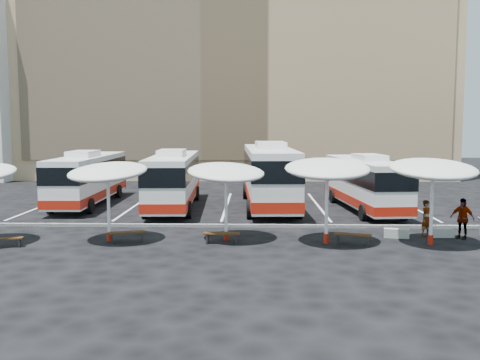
{
  "coord_description": "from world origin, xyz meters",
  "views": [
    {
      "loc": [
        1.73,
        -26.78,
        5.29
      ],
      "look_at": [
        1.0,
        3.0,
        2.2
      ],
      "focal_mm": 40.0,
      "sensor_mm": 36.0,
      "label": 1
    }
  ],
  "objects_px": {
    "sunshade_4": "(433,169)",
    "wood_bench_2": "(222,235)",
    "wood_bench_0": "(6,240)",
    "sunshade_2": "(226,173)",
    "bus_1": "(174,178)",
    "conc_bench_0": "(396,233)",
    "sunshade_1": "(108,172)",
    "bus_0": "(88,177)",
    "passenger_2": "(462,218)",
    "wood_bench_3": "(352,237)",
    "conc_bench_1": "(441,233)",
    "sunshade_3": "(327,169)",
    "bus_2": "(269,173)",
    "passenger_0": "(427,218)",
    "bus_3": "(364,181)",
    "wood_bench_1": "(127,234)"
  },
  "relations": [
    {
      "from": "wood_bench_0",
      "to": "conc_bench_0",
      "type": "distance_m",
      "value": 17.59
    },
    {
      "from": "conc_bench_1",
      "to": "sunshade_3",
      "type": "bearing_deg",
      "value": -165.6
    },
    {
      "from": "bus_3",
      "to": "bus_1",
      "type": "bearing_deg",
      "value": 171.28
    },
    {
      "from": "bus_0",
      "to": "passenger_2",
      "type": "xyz_separation_m",
      "value": [
        20.68,
        -10.23,
        -0.9
      ]
    },
    {
      "from": "conc_bench_0",
      "to": "passenger_2",
      "type": "height_order",
      "value": "passenger_2"
    },
    {
      "from": "bus_2",
      "to": "sunshade_1",
      "type": "xyz_separation_m",
      "value": [
        -7.57,
        -10.46,
        0.99
      ]
    },
    {
      "from": "bus_3",
      "to": "sunshade_1",
      "type": "bearing_deg",
      "value": -151.0
    },
    {
      "from": "wood_bench_1",
      "to": "conc_bench_0",
      "type": "height_order",
      "value": "wood_bench_1"
    },
    {
      "from": "bus_3",
      "to": "sunshade_4",
      "type": "distance_m",
      "value": 9.83
    },
    {
      "from": "wood_bench_0",
      "to": "sunshade_2",
      "type": "bearing_deg",
      "value": 10.24
    },
    {
      "from": "sunshade_3",
      "to": "conc_bench_1",
      "type": "relative_size",
      "value": 3.55
    },
    {
      "from": "wood_bench_3",
      "to": "conc_bench_1",
      "type": "relative_size",
      "value": 1.5
    },
    {
      "from": "bus_1",
      "to": "conc_bench_0",
      "type": "xyz_separation_m",
      "value": [
        11.81,
        -8.88,
        -1.71
      ]
    },
    {
      "from": "bus_0",
      "to": "bus_1",
      "type": "relative_size",
      "value": 0.96
    },
    {
      "from": "bus_0",
      "to": "passenger_0",
      "type": "distance_m",
      "value": 21.54
    },
    {
      "from": "bus_2",
      "to": "conc_bench_0",
      "type": "distance_m",
      "value": 11.2
    },
    {
      "from": "bus_1",
      "to": "sunshade_3",
      "type": "distance_m",
      "value": 13.22
    },
    {
      "from": "wood_bench_3",
      "to": "conc_bench_1",
      "type": "xyz_separation_m",
      "value": [
        4.51,
        1.75,
        -0.17
      ]
    },
    {
      "from": "bus_1",
      "to": "conc_bench_0",
      "type": "height_order",
      "value": "bus_1"
    },
    {
      "from": "bus_2",
      "to": "wood_bench_2",
      "type": "bearing_deg",
      "value": -105.01
    },
    {
      "from": "wood_bench_1",
      "to": "passenger_0",
      "type": "distance_m",
      "value": 14.04
    },
    {
      "from": "bus_1",
      "to": "sunshade_2",
      "type": "height_order",
      "value": "bus_1"
    },
    {
      "from": "conc_bench_1",
      "to": "passenger_0",
      "type": "relative_size",
      "value": 0.65
    },
    {
      "from": "wood_bench_2",
      "to": "passenger_2",
      "type": "bearing_deg",
      "value": 6.89
    },
    {
      "from": "wood_bench_3",
      "to": "conc_bench_0",
      "type": "bearing_deg",
      "value": 33.98
    },
    {
      "from": "sunshade_2",
      "to": "wood_bench_1",
      "type": "height_order",
      "value": "sunshade_2"
    },
    {
      "from": "bus_2",
      "to": "sunshade_1",
      "type": "height_order",
      "value": "bus_2"
    },
    {
      "from": "passenger_2",
      "to": "wood_bench_3",
      "type": "bearing_deg",
      "value": -121.91
    },
    {
      "from": "bus_0",
      "to": "sunshade_3",
      "type": "xyz_separation_m",
      "value": [
        14.22,
        -11.41,
        1.49
      ]
    },
    {
      "from": "sunshade_4",
      "to": "conc_bench_1",
      "type": "bearing_deg",
      "value": 56.88
    },
    {
      "from": "sunshade_1",
      "to": "passenger_2",
      "type": "bearing_deg",
      "value": 3.31
    },
    {
      "from": "bus_2",
      "to": "wood_bench_0",
      "type": "height_order",
      "value": "bus_2"
    },
    {
      "from": "sunshade_4",
      "to": "wood_bench_0",
      "type": "distance_m",
      "value": 18.81
    },
    {
      "from": "conc_bench_1",
      "to": "passenger_2",
      "type": "bearing_deg",
      "value": -17.82
    },
    {
      "from": "bus_2",
      "to": "passenger_0",
      "type": "relative_size",
      "value": 7.79
    },
    {
      "from": "passenger_2",
      "to": "sunshade_4",
      "type": "bearing_deg",
      "value": -102.13
    },
    {
      "from": "bus_1",
      "to": "conc_bench_0",
      "type": "relative_size",
      "value": 10.5
    },
    {
      "from": "bus_3",
      "to": "passenger_0",
      "type": "bearing_deg",
      "value": -85.7
    },
    {
      "from": "bus_0",
      "to": "sunshade_1",
      "type": "relative_size",
      "value": 2.55
    },
    {
      "from": "sunshade_3",
      "to": "bus_2",
      "type": "bearing_deg",
      "value": 101.92
    },
    {
      "from": "sunshade_4",
      "to": "bus_2",
      "type": "bearing_deg",
      "value": 122.21
    },
    {
      "from": "conc_bench_0",
      "to": "passenger_0",
      "type": "relative_size",
      "value": 0.66
    },
    {
      "from": "sunshade_2",
      "to": "sunshade_3",
      "type": "distance_m",
      "value": 4.55
    },
    {
      "from": "passenger_2",
      "to": "bus_2",
      "type": "bearing_deg",
      "value": 175.05
    },
    {
      "from": "sunshade_1",
      "to": "sunshade_3",
      "type": "relative_size",
      "value": 1.13
    },
    {
      "from": "sunshade_4",
      "to": "wood_bench_2",
      "type": "distance_m",
      "value": 9.71
    },
    {
      "from": "bus_1",
      "to": "passenger_2",
      "type": "distance_m",
      "value": 17.34
    },
    {
      "from": "sunshade_1",
      "to": "bus_0",
      "type": "bearing_deg",
      "value": 111.43
    },
    {
      "from": "sunshade_4",
      "to": "wood_bench_0",
      "type": "bearing_deg",
      "value": -176.99
    },
    {
      "from": "sunshade_3",
      "to": "passenger_0",
      "type": "height_order",
      "value": "sunshade_3"
    }
  ]
}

